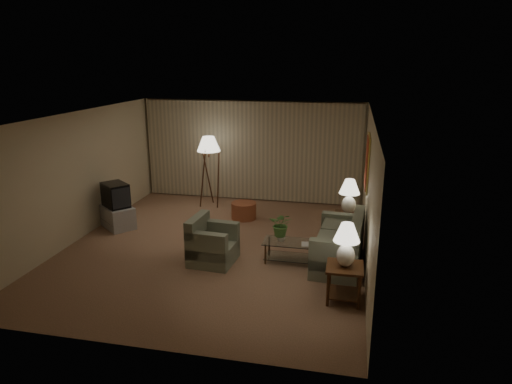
% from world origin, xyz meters
% --- Properties ---
extents(ground, '(7.00, 7.00, 0.00)m').
position_xyz_m(ground, '(0.00, 0.00, 0.00)').
color(ground, '#AD795F').
rests_on(ground, ground).
extents(room_shell, '(6.04, 7.02, 2.72)m').
position_xyz_m(room_shell, '(0.02, 1.51, 1.75)').
color(room_shell, beige).
rests_on(room_shell, ground).
extents(sofa, '(1.81, 1.09, 0.75)m').
position_xyz_m(sofa, '(2.50, -0.29, 0.37)').
color(sofa, gray).
rests_on(sofa, ground).
extents(armchair, '(0.96, 0.92, 0.71)m').
position_xyz_m(armchair, '(0.18, -0.70, 0.35)').
color(armchair, gray).
rests_on(armchair, ground).
extents(side_table_near, '(0.58, 0.58, 0.60)m').
position_xyz_m(side_table_near, '(2.65, -1.64, 0.42)').
color(side_table_near, '#3D1C10').
rests_on(side_table_near, ground).
extents(side_table_far, '(0.55, 0.47, 0.60)m').
position_xyz_m(side_table_far, '(2.65, 0.96, 0.41)').
color(side_table_far, '#3D1C10').
rests_on(side_table_far, ground).
extents(table_lamp_near, '(0.42, 0.42, 0.72)m').
position_xyz_m(table_lamp_near, '(2.65, -1.64, 1.02)').
color(table_lamp_near, white).
rests_on(table_lamp_near, side_table_near).
extents(table_lamp_far, '(0.43, 0.43, 0.75)m').
position_xyz_m(table_lamp_far, '(2.65, 0.96, 1.04)').
color(table_lamp_far, white).
rests_on(table_lamp_far, side_table_far).
extents(coffee_table, '(0.97, 0.53, 0.41)m').
position_xyz_m(coffee_table, '(1.58, -0.39, 0.27)').
color(coffee_table, silver).
rests_on(coffee_table, ground).
extents(tv_cabinet, '(1.40, 1.40, 0.50)m').
position_xyz_m(tv_cabinet, '(-2.55, 0.66, 0.25)').
color(tv_cabinet, '#B3B2B5').
rests_on(tv_cabinet, ground).
extents(crt_tv, '(1.08, 1.07, 0.54)m').
position_xyz_m(crt_tv, '(-2.55, 0.66, 0.77)').
color(crt_tv, black).
rests_on(crt_tv, tv_cabinet).
extents(floor_lamp, '(0.60, 0.60, 1.85)m').
position_xyz_m(floor_lamp, '(-0.94, 2.63, 0.97)').
color(floor_lamp, '#3D1C10').
rests_on(floor_lamp, ground).
extents(ottoman, '(0.79, 0.79, 0.40)m').
position_xyz_m(ottoman, '(0.16, 1.84, 0.20)').
color(ottoman, '#9A5334').
rests_on(ottoman, ground).
extents(vase, '(0.16, 0.16, 0.17)m').
position_xyz_m(vase, '(1.43, -0.39, 0.50)').
color(vase, white).
rests_on(vase, coffee_table).
extents(flowers, '(0.45, 0.39, 0.48)m').
position_xyz_m(flowers, '(1.43, -0.39, 0.82)').
color(flowers, '#4A7E38').
rests_on(flowers, vase).
extents(book, '(0.20, 0.25, 0.02)m').
position_xyz_m(book, '(1.83, -0.49, 0.42)').
color(book, olive).
rests_on(book, coffee_table).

